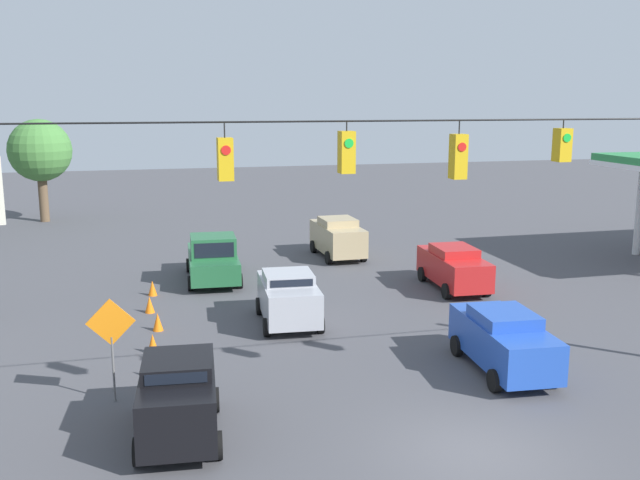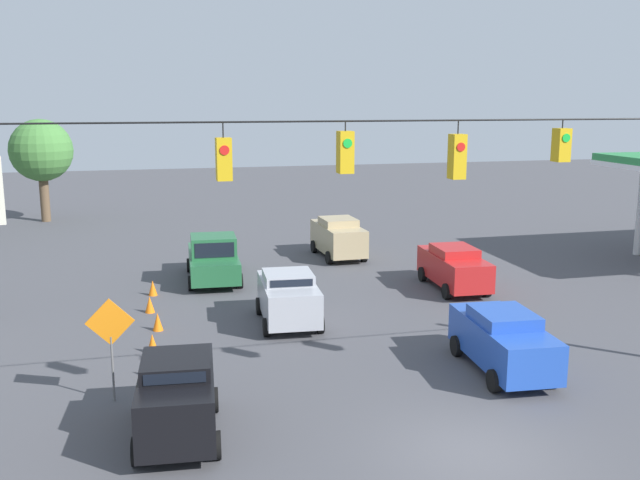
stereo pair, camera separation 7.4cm
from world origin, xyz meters
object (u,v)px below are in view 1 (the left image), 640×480
at_px(sedan_blue_crossing_near, 503,339).
at_px(sedan_silver_withflow_mid, 288,297).
at_px(overhead_signal_span, 454,213).
at_px(tree_horizon_left, 40,151).
at_px(sedan_red_oncoming_far, 453,267).
at_px(traffic_cone_second, 153,344).
at_px(traffic_cone_third, 158,322).
at_px(sedan_tan_oncoming_deep, 338,237).
at_px(sedan_black_parked_shoulder, 178,396).
at_px(pickup_truck_green_withflow_far, 213,259).
at_px(traffic_cone_fifth, 152,288).
at_px(traffic_cone_fourth, 150,305).
at_px(work_zone_sign, 111,330).
at_px(traffic_cone_nearest, 154,367).

bearing_deg(sedan_blue_crossing_near, sedan_silver_withflow_mid, -48.82).
bearing_deg(overhead_signal_span, sedan_blue_crossing_near, -136.13).
distance_m(sedan_blue_crossing_near, tree_horizon_left, 35.39).
xyz_separation_m(overhead_signal_span, sedan_red_oncoming_far, (-5.64, -11.97, -4.37)).
relative_size(traffic_cone_second, traffic_cone_third, 1.00).
bearing_deg(sedan_blue_crossing_near, sedan_tan_oncoming_deep, -87.86).
height_order(overhead_signal_span, sedan_black_parked_shoulder, overhead_signal_span).
height_order(sedan_blue_crossing_near, traffic_cone_third, sedan_blue_crossing_near).
bearing_deg(pickup_truck_green_withflow_far, sedan_black_parked_shoulder, 81.17).
bearing_deg(traffic_cone_fifth, traffic_cone_fourth, 86.39).
relative_size(sedan_black_parked_shoulder, traffic_cone_fourth, 6.27).
height_order(traffic_cone_fifth, work_zone_sign, work_zone_sign).
bearing_deg(sedan_blue_crossing_near, traffic_cone_fourth, -40.32).
relative_size(sedan_silver_withflow_mid, traffic_cone_fourth, 6.43).
height_order(sedan_red_oncoming_far, sedan_black_parked_shoulder, sedan_black_parked_shoulder).
height_order(sedan_blue_crossing_near, sedan_black_parked_shoulder, sedan_black_parked_shoulder).
xyz_separation_m(sedan_tan_oncoming_deep, work_zone_sign, (10.50, 15.57, 0.94)).
relative_size(sedan_black_parked_shoulder, traffic_cone_third, 6.27).
bearing_deg(pickup_truck_green_withflow_far, overhead_signal_span, 104.55).
bearing_deg(sedan_black_parked_shoulder, traffic_cone_fourth, -87.10).
xyz_separation_m(traffic_cone_second, traffic_cone_fifth, (-0.13, -6.92, 0.00)).
height_order(pickup_truck_green_withflow_far, traffic_cone_fifth, pickup_truck_green_withflow_far).
bearing_deg(sedan_red_oncoming_far, traffic_cone_fourth, 1.90).
bearing_deg(tree_horizon_left, pickup_truck_green_withflow_far, 116.61).
xyz_separation_m(sedan_silver_withflow_mid, tree_horizon_left, (11.18, -25.14, 3.62)).
relative_size(traffic_cone_nearest, traffic_cone_third, 1.00).
relative_size(pickup_truck_green_withflow_far, traffic_cone_fifth, 8.37).
distance_m(sedan_tan_oncoming_deep, traffic_cone_nearest, 17.02).
bearing_deg(sedan_red_oncoming_far, pickup_truck_green_withflow_far, -21.59).
bearing_deg(traffic_cone_third, traffic_cone_fourth, -83.86).
distance_m(traffic_cone_fourth, work_zone_sign, 8.25).
bearing_deg(overhead_signal_span, traffic_cone_nearest, -35.71).
bearing_deg(traffic_cone_third, overhead_signal_span, 125.72).
distance_m(sedan_red_oncoming_far, tree_horizon_left, 29.38).
bearing_deg(traffic_cone_fifth, traffic_cone_second, 88.94).
bearing_deg(sedan_silver_withflow_mid, traffic_cone_second, 22.06).
distance_m(sedan_black_parked_shoulder, traffic_cone_fourth, 10.53).
relative_size(sedan_red_oncoming_far, tree_horizon_left, 0.68).
distance_m(overhead_signal_span, traffic_cone_fourth, 14.38).
bearing_deg(sedan_silver_withflow_mid, sedan_blue_crossing_near, 131.18).
height_order(sedan_red_oncoming_far, sedan_silver_withflow_mid, sedan_silver_withflow_mid).
height_order(traffic_cone_fourth, tree_horizon_left, tree_horizon_left).
relative_size(sedan_black_parked_shoulder, work_zone_sign, 1.39).
bearing_deg(traffic_cone_nearest, overhead_signal_span, 144.29).
bearing_deg(overhead_signal_span, traffic_cone_fourth, -59.03).
xyz_separation_m(traffic_cone_fourth, work_zone_sign, (1.03, 8.02, 1.67)).
xyz_separation_m(traffic_cone_nearest, traffic_cone_second, (-0.02, -2.08, 0.00)).
distance_m(traffic_cone_fourth, traffic_cone_fifth, 2.43).
relative_size(sedan_tan_oncoming_deep, sedan_red_oncoming_far, 0.95).
relative_size(sedan_tan_oncoming_deep, traffic_cone_fifth, 6.87).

